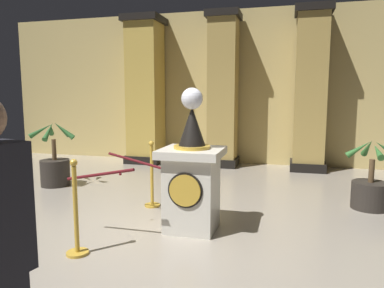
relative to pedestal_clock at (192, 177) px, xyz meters
name	(u,v)px	position (x,y,z in m)	size (l,w,h in m)	color
ground_plane	(154,236)	(-0.39, -0.35, -0.69)	(12.28, 12.28, 0.00)	#9E9384
back_wall	(227,88)	(-0.39, 4.87, 1.22)	(12.28, 0.16, 3.83)	tan
pedestal_clock	(192,177)	(0.00, 0.00, 0.00)	(0.77, 0.77, 1.81)	silver
stanchion_near	(152,184)	(-0.85, 0.77, -0.33)	(0.24, 0.24, 1.03)	gold
stanchion_far	(76,222)	(-1.00, -1.05, -0.32)	(0.24, 0.24, 1.05)	gold
velvet_rope	(120,167)	(-0.93, -0.14, 0.10)	(1.00, 1.03, 0.22)	#591419
column_left	(145,92)	(-2.40, 4.33, 1.13)	(0.94, 0.94, 3.67)	black
column_right	(310,91)	(1.62, 4.33, 1.13)	(0.82, 0.82, 3.67)	black
column_centre_rear	(223,91)	(-0.39, 4.33, 1.13)	(0.79, 0.79, 3.67)	black
potted_palm_left	(55,167)	(-3.13, 1.53, -0.33)	(0.83, 0.84, 1.25)	#2D2823
potted_palm_right	(370,190)	(2.40, 1.53, -0.40)	(0.77, 0.77, 1.08)	#2D2823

